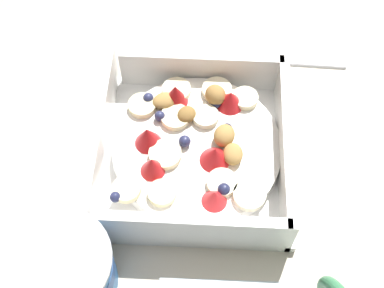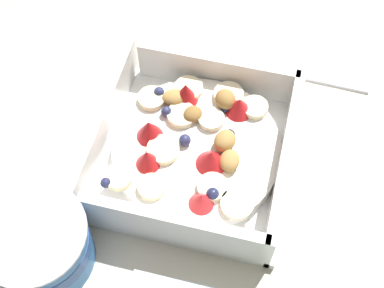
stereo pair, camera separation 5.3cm
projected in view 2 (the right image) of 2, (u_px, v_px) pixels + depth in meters
ground_plane at (197, 160)px, 0.55m from camera, size 2.40×2.40×0.00m
fruit_bowl at (192, 148)px, 0.53m from camera, size 0.19×0.19×0.06m
spoon at (263, 68)px, 0.61m from camera, size 0.03×0.17×0.01m
yogurt_cup at (39, 245)px, 0.47m from camera, size 0.10×0.10×0.06m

